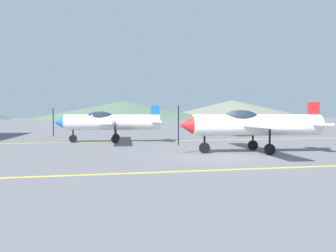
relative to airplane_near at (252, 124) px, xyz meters
name	(u,v)px	position (x,y,z in m)	size (l,w,h in m)	color
ground_plane	(211,154)	(-2.24, -0.23, -1.46)	(400.00, 400.00, 0.00)	slate
apron_line_near	(253,169)	(-2.24, -4.64, -1.46)	(80.00, 0.16, 0.01)	yellow
apron_line_far	(174,141)	(-2.24, 8.30, -1.46)	(80.00, 0.16, 0.01)	yellow
airplane_near	(252,124)	(0.00, 0.00, 0.00)	(7.56, 8.69, 2.60)	white
airplane_mid	(109,122)	(-7.04, 8.01, 0.00)	(7.55, 8.68, 2.60)	white
car_sedan	(227,126)	(4.22, 13.83, -0.62)	(4.45, 4.14, 1.62)	red
hill_centerleft	(124,110)	(2.71, 138.56, 2.80)	(87.31, 87.31, 8.53)	#4C6651
hill_centerright	(232,109)	(64.20, 154.45, 3.66)	(86.34, 86.34, 10.24)	slate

